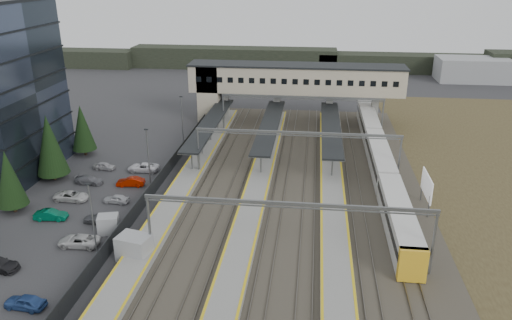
# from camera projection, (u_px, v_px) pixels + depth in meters

# --- Properties ---
(ground) EXTENTS (220.00, 220.00, 0.00)m
(ground) POSITION_uv_depth(u_px,v_px,m) (189.00, 222.00, 59.15)
(ground) COLOR #2B2B2D
(ground) RESTS_ON ground
(car_park) EXTENTS (10.58, 44.48, 1.28)m
(car_park) POSITION_uv_depth(u_px,v_px,m) (55.00, 239.00, 54.24)
(car_park) COLOR silver
(car_park) RESTS_ON ground
(lampposts) EXTENTS (0.50, 53.25, 8.07)m
(lampposts) POSITION_uv_depth(u_px,v_px,m) (125.00, 181.00, 59.62)
(lampposts) COLOR slate
(lampposts) RESTS_ON ground
(fence) EXTENTS (0.08, 90.00, 2.00)m
(fence) POSITION_uv_depth(u_px,v_px,m) (149.00, 193.00, 64.14)
(fence) COLOR #26282B
(fence) RESTS_ON ground
(relay_cabin_near) EXTENTS (3.73, 3.08, 2.72)m
(relay_cabin_near) POSITION_uv_depth(u_px,v_px,m) (134.00, 248.00, 51.07)
(relay_cabin_near) COLOR gray
(relay_cabin_near) RESTS_ON ground
(relay_cabin_far) EXTENTS (2.66, 2.39, 2.06)m
(relay_cabin_far) POSITION_uv_depth(u_px,v_px,m) (108.00, 224.00, 56.45)
(relay_cabin_far) COLOR gray
(relay_cabin_far) RESTS_ON ground
(rail_corridor) EXTENTS (34.00, 90.00, 0.92)m
(rail_corridor) POSITION_uv_depth(u_px,v_px,m) (272.00, 205.00, 62.64)
(rail_corridor) COLOR #3A362E
(rail_corridor) RESTS_ON ground
(canopies) EXTENTS (23.10, 30.00, 3.28)m
(canopies) POSITION_uv_depth(u_px,v_px,m) (270.00, 125.00, 81.93)
(canopies) COLOR black
(canopies) RESTS_ON ground
(footbridge) EXTENTS (40.40, 6.40, 11.20)m
(footbridge) POSITION_uv_depth(u_px,v_px,m) (281.00, 81.00, 94.27)
(footbridge) COLOR #BAB192
(footbridge) RESTS_ON ground
(gantries) EXTENTS (28.40, 62.28, 7.17)m
(gantries) POSITION_uv_depth(u_px,v_px,m) (293.00, 170.00, 58.42)
(gantries) COLOR slate
(gantries) RESTS_ON ground
(train) EXTENTS (2.70, 56.46, 3.40)m
(train) POSITION_uv_depth(u_px,v_px,m) (380.00, 160.00, 72.63)
(train) COLOR silver
(train) RESTS_ON ground
(billboard) EXTENTS (0.20, 5.59, 4.68)m
(billboard) POSITION_uv_depth(u_px,v_px,m) (427.00, 187.00, 60.93)
(billboard) COLOR slate
(billboard) RESTS_ON ground
(treeline_far) EXTENTS (170.00, 19.00, 7.00)m
(treeline_far) POSITION_uv_depth(u_px,v_px,m) (350.00, 62.00, 140.81)
(treeline_far) COLOR black
(treeline_far) RESTS_ON ground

